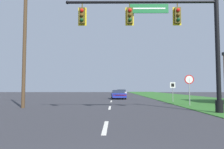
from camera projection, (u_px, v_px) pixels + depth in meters
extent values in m
cube|color=#2D6626|center=(184.00, 98.00, 31.89)|extent=(10.00, 110.00, 0.04)
cube|color=silver|center=(105.00, 127.00, 8.05)|extent=(0.16, 2.80, 0.01)
cube|color=silver|center=(110.00, 108.00, 16.03)|extent=(0.16, 2.80, 0.01)
cube|color=silver|center=(111.00, 101.00, 24.01)|extent=(0.16, 2.80, 0.01)
cube|color=silver|center=(112.00, 98.00, 32.00)|extent=(0.16, 2.80, 0.01)
cube|color=silver|center=(112.00, 96.00, 39.98)|extent=(0.16, 2.80, 0.01)
cylinder|color=black|center=(219.00, 106.00, 12.58)|extent=(0.44, 0.44, 0.70)
cylinder|color=black|center=(218.00, 51.00, 12.78)|extent=(0.26, 0.26, 7.13)
cylinder|color=black|center=(142.00, 2.00, 13.01)|extent=(8.87, 0.16, 0.16)
sphere|color=black|center=(67.00, 2.00, 13.06)|extent=(0.21, 0.21, 0.21)
cube|color=#196B33|center=(149.00, 9.00, 12.98)|extent=(2.30, 0.06, 0.55)
cube|color=white|center=(149.00, 8.00, 12.95)|extent=(1.93, 0.01, 0.08)
cylinder|color=#4C4214|center=(82.00, 5.00, 13.04)|extent=(0.06, 0.06, 0.35)
cube|color=yellow|center=(82.00, 17.00, 13.13)|extent=(0.50, 0.03, 1.11)
cube|color=#4C4214|center=(82.00, 16.00, 12.99)|extent=(0.34, 0.24, 0.95)
sphere|color=red|center=(82.00, 10.00, 12.87)|extent=(0.22, 0.22, 0.22)
sphere|color=#51380F|center=(82.00, 15.00, 12.86)|extent=(0.22, 0.22, 0.22)
sphere|color=#0F3D19|center=(82.00, 20.00, 12.84)|extent=(0.22, 0.22, 0.22)
cylinder|color=#4C4214|center=(130.00, 5.00, 13.01)|extent=(0.06, 0.06, 0.35)
cube|color=yellow|center=(130.00, 16.00, 13.10)|extent=(0.50, 0.03, 1.11)
cube|color=#4C4214|center=(130.00, 16.00, 12.97)|extent=(0.34, 0.24, 0.95)
sphere|color=red|center=(130.00, 10.00, 12.84)|extent=(0.22, 0.22, 0.22)
sphere|color=#51380F|center=(130.00, 15.00, 12.83)|extent=(0.22, 0.22, 0.22)
sphere|color=#0F3D19|center=(130.00, 20.00, 12.81)|extent=(0.22, 0.22, 0.22)
cylinder|color=#4C4214|center=(177.00, 5.00, 12.98)|extent=(0.06, 0.06, 0.35)
cube|color=yellow|center=(177.00, 16.00, 13.07)|extent=(0.50, 0.03, 1.11)
cube|color=#4C4214|center=(178.00, 16.00, 12.94)|extent=(0.34, 0.24, 0.95)
sphere|color=red|center=(178.00, 10.00, 12.82)|extent=(0.22, 0.22, 0.22)
sphere|color=#51380F|center=(178.00, 15.00, 12.80)|extent=(0.22, 0.22, 0.22)
sphere|color=#0F3D19|center=(178.00, 20.00, 12.78)|extent=(0.22, 0.22, 0.22)
cylinder|color=black|center=(123.00, 96.00, 31.10)|extent=(0.22, 0.64, 0.64)
cylinder|color=black|center=(112.00, 96.00, 31.02)|extent=(0.22, 0.64, 0.64)
cylinder|color=black|center=(125.00, 97.00, 28.27)|extent=(0.22, 0.64, 0.64)
cylinder|color=black|center=(113.00, 97.00, 28.19)|extent=(0.22, 0.64, 0.64)
cube|color=#1E2D9E|center=(118.00, 95.00, 29.66)|extent=(2.07, 4.34, 0.55)
cube|color=#283342|center=(118.00, 92.00, 29.79)|extent=(1.71, 1.87, 0.42)
cube|color=#1E2D9E|center=(118.00, 90.00, 29.80)|extent=(1.67, 1.84, 0.06)
cube|color=#B71414|center=(120.00, 95.00, 27.58)|extent=(1.67, 0.16, 0.14)
cylinder|color=black|center=(125.00, 94.00, 43.54)|extent=(0.22, 0.64, 0.64)
cylinder|color=black|center=(117.00, 94.00, 43.55)|extent=(0.22, 0.64, 0.64)
cylinder|color=black|center=(126.00, 94.00, 40.33)|extent=(0.22, 0.64, 0.64)
cylinder|color=black|center=(117.00, 94.00, 40.34)|extent=(0.22, 0.64, 0.64)
cube|color=#B7B7BC|center=(121.00, 93.00, 41.95)|extent=(1.82, 4.62, 0.55)
cube|color=#283342|center=(121.00, 91.00, 42.10)|extent=(1.60, 1.94, 0.42)
cube|color=#B7B7BC|center=(121.00, 90.00, 42.11)|extent=(1.57, 1.90, 0.06)
cube|color=#B71414|center=(122.00, 93.00, 39.68)|extent=(1.67, 0.06, 0.14)
cylinder|color=gray|center=(189.00, 92.00, 17.91)|extent=(0.07, 0.07, 2.20)
cylinder|color=red|center=(189.00, 79.00, 17.97)|extent=(0.76, 0.04, 0.76)
cylinder|color=white|center=(189.00, 79.00, 17.95)|extent=(0.61, 0.01, 0.61)
cylinder|color=gray|center=(173.00, 92.00, 22.67)|extent=(0.06, 0.06, 2.00)
cube|color=white|center=(173.00, 85.00, 22.72)|extent=(0.55, 0.04, 0.60)
cube|color=black|center=(173.00, 85.00, 22.70)|extent=(0.31, 0.01, 0.34)
cylinder|color=#4C3823|center=(25.00, 34.00, 16.21)|extent=(0.26, 0.26, 10.90)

